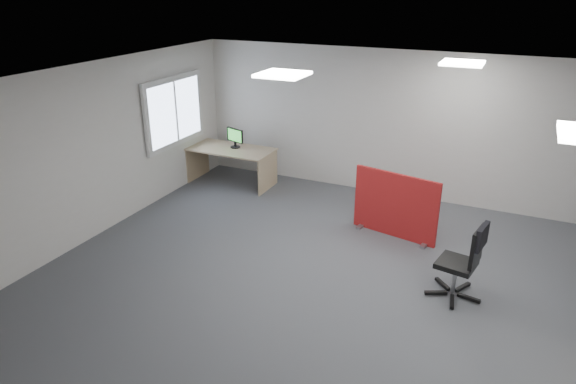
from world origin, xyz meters
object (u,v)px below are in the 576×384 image
at_px(red_divider, 395,206).
at_px(office_chair, 466,257).
at_px(second_desk, 232,156).
at_px(monitor_second, 235,137).

relative_size(red_divider, office_chair, 1.31).
xyz_separation_m(red_divider, office_chair, (1.23, -1.37, 0.09)).
height_order(second_desk, monitor_second, monitor_second).
bearing_deg(second_desk, red_divider, -15.08).
height_order(red_divider, office_chair, office_chair).
height_order(red_divider, monitor_second, monitor_second).
xyz_separation_m(second_desk, office_chair, (4.76, -2.32, 0.05)).
bearing_deg(office_chair, second_desk, 164.53).
height_order(second_desk, office_chair, office_chair).
bearing_deg(office_chair, red_divider, 142.55).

